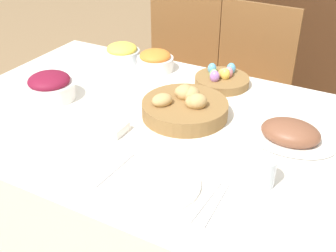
{
  "coord_description": "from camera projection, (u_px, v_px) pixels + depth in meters",
  "views": [
    {
      "loc": [
        0.56,
        -1.12,
        1.48
      ],
      "look_at": [
        -0.01,
        -0.08,
        0.76
      ],
      "focal_mm": 45.0,
      "sensor_mm": 36.0,
      "label": 1
    }
  ],
  "objects": [
    {
      "name": "beet_salad_bowl",
      "position": [
        50.0,
        87.0,
        1.62
      ],
      "size": [
        0.19,
        0.19,
        0.1
      ],
      "color": "white",
      "rests_on": "dining_table"
    },
    {
      "name": "spoon",
      "position": [
        216.0,
        205.0,
        1.12
      ],
      "size": [
        0.02,
        0.18,
        0.0
      ],
      "rotation": [
        0.0,
        0.0,
        0.04
      ],
      "color": "silver",
      "rests_on": "dining_table"
    },
    {
      "name": "sideboard",
      "position": [
        265.0,
        43.0,
        2.93
      ],
      "size": [
        1.57,
        0.44,
        0.92
      ],
      "color": "#4C2D19",
      "rests_on": "ground"
    },
    {
      "name": "dining_table",
      "position": [
        179.0,
        205.0,
        1.65
      ],
      "size": [
        1.77,
        1.02,
        0.72
      ],
      "color": "white",
      "rests_on": "ground"
    },
    {
      "name": "dinner_plate",
      "position": [
        158.0,
        184.0,
        1.19
      ],
      "size": [
        0.24,
        0.24,
        0.01
      ],
      "color": "white",
      "rests_on": "dining_table"
    },
    {
      "name": "egg_basket",
      "position": [
        223.0,
        79.0,
        1.73
      ],
      "size": [
        0.22,
        0.22,
        0.08
      ],
      "color": "olive",
      "rests_on": "dining_table"
    },
    {
      "name": "butter_dish",
      "position": [
        107.0,
        126.0,
        1.43
      ],
      "size": [
        0.13,
        0.08,
        0.03
      ],
      "color": "white",
      "rests_on": "dining_table"
    },
    {
      "name": "ham_platter",
      "position": [
        290.0,
        134.0,
        1.38
      ],
      "size": [
        0.3,
        0.21,
        0.08
      ],
      "color": "white",
      "rests_on": "dining_table"
    },
    {
      "name": "pineapple_bowl",
      "position": [
        122.0,
        53.0,
        1.95
      ],
      "size": [
        0.16,
        0.16,
        0.08
      ],
      "color": "silver",
      "rests_on": "dining_table"
    },
    {
      "name": "carrot_bowl",
      "position": [
        155.0,
        61.0,
        1.86
      ],
      "size": [
        0.16,
        0.16,
        0.09
      ],
      "color": "white",
      "rests_on": "dining_table"
    },
    {
      "name": "drinking_cup",
      "position": [
        262.0,
        171.0,
        1.17
      ],
      "size": [
        0.08,
        0.08,
        0.09
      ],
      "color": "silver",
      "rests_on": "dining_table"
    },
    {
      "name": "chair_far_left",
      "position": [
        175.0,
        74.0,
        2.39
      ],
      "size": [
        0.44,
        0.44,
        0.92
      ],
      "rotation": [
        0.0,
        0.0,
        0.04
      ],
      "color": "brown",
      "rests_on": "ground"
    },
    {
      "name": "bread_basket",
      "position": [
        185.0,
        107.0,
        1.51
      ],
      "size": [
        0.31,
        0.31,
        0.1
      ],
      "color": "olive",
      "rests_on": "dining_table"
    },
    {
      "name": "chair_far_center",
      "position": [
        245.0,
        89.0,
        2.22
      ],
      "size": [
        0.43,
        0.43,
        0.92
      ],
      "rotation": [
        0.0,
        0.0,
        -0.03
      ],
      "color": "brown",
      "rests_on": "ground"
    },
    {
      "name": "knife",
      "position": [
        205.0,
        201.0,
        1.13
      ],
      "size": [
        0.02,
        0.18,
        0.0
      ],
      "rotation": [
        0.0,
        0.0,
        -0.04
      ],
      "color": "silver",
      "rests_on": "dining_table"
    },
    {
      "name": "fork",
      "position": [
        115.0,
        170.0,
        1.25
      ],
      "size": [
        0.02,
        0.18,
        0.0
      ],
      "rotation": [
        0.0,
        0.0,
        -0.04
      ],
      "color": "silver",
      "rests_on": "dining_table"
    }
  ]
}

